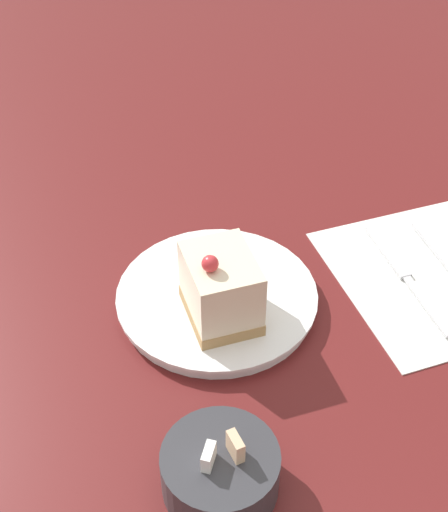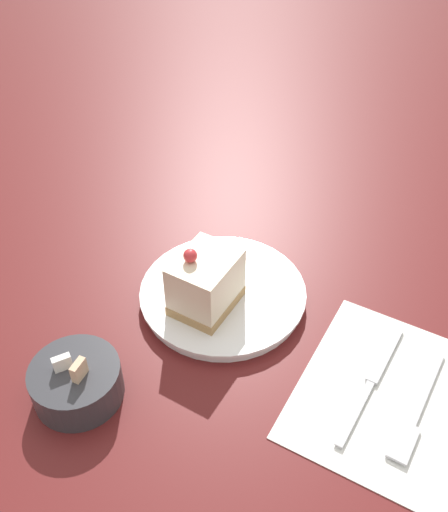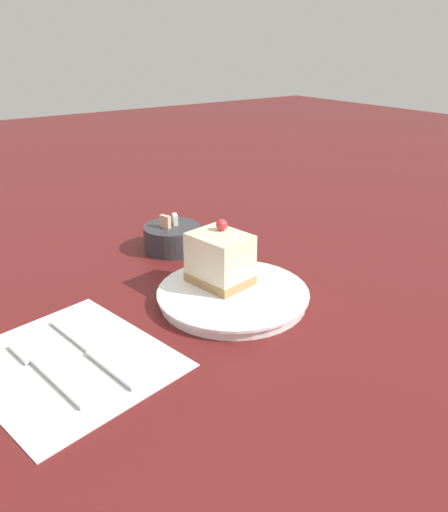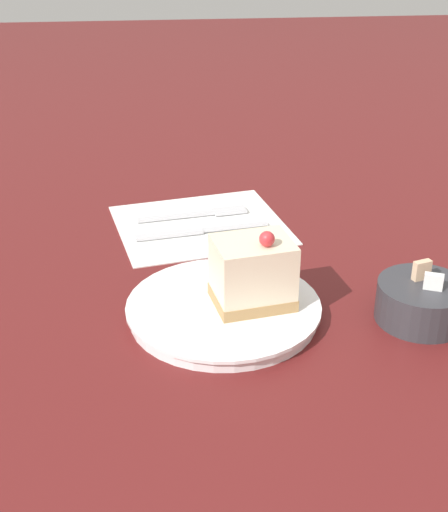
# 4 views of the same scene
# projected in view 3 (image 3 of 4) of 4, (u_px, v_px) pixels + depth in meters

# --- Properties ---
(ground_plane) EXTENTS (4.00, 4.00, 0.00)m
(ground_plane) POSITION_uv_depth(u_px,v_px,m) (236.00, 303.00, 0.71)
(ground_plane) COLOR #5B1919
(plate) EXTENTS (0.22, 0.22, 0.02)m
(plate) POSITION_uv_depth(u_px,v_px,m) (233.00, 295.00, 0.71)
(plate) COLOR white
(plate) RESTS_ON ground_plane
(cake_slice) EXTENTS (0.08, 0.09, 0.09)m
(cake_slice) POSITION_uv_depth(u_px,v_px,m) (221.00, 258.00, 0.72)
(cake_slice) COLOR #AD8451
(cake_slice) RESTS_ON plate
(napkin) EXTENTS (0.24, 0.26, 0.00)m
(napkin) POSITION_uv_depth(u_px,v_px,m) (70.00, 363.00, 0.57)
(napkin) COLOR white
(napkin) RESTS_ON ground_plane
(fork) EXTENTS (0.04, 0.16, 0.00)m
(fork) POSITION_uv_depth(u_px,v_px,m) (41.00, 366.00, 0.56)
(fork) COLOR silver
(fork) RESTS_ON napkin
(knife) EXTENTS (0.04, 0.19, 0.00)m
(knife) POSITION_uv_depth(u_px,v_px,m) (99.00, 357.00, 0.58)
(knife) COLOR silver
(knife) RESTS_ON napkin
(sugar_bowl) EXTENTS (0.10, 0.10, 0.07)m
(sugar_bowl) POSITION_uv_depth(u_px,v_px,m) (172.00, 237.00, 0.88)
(sugar_bowl) COLOR #333338
(sugar_bowl) RESTS_ON ground_plane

